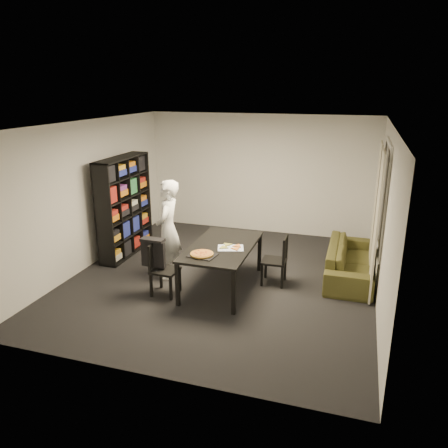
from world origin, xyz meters
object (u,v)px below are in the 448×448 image
(person, at_px, (168,229))
(pepperoni_pizza, at_px, (202,254))
(dining_table, at_px, (222,249))
(bookshelf, at_px, (124,206))
(chair_left, at_px, (160,265))
(baking_tray, at_px, (203,255))
(sofa, at_px, (351,261))
(chair_right, at_px, (279,257))

(person, xyz_separation_m, pepperoni_pizza, (0.85, -0.65, -0.10))
(dining_table, bearing_deg, bookshelf, 158.45)
(person, relative_size, pepperoni_pizza, 4.84)
(chair_left, bearing_deg, baking_tray, -88.38)
(person, distance_m, sofa, 3.17)
(bookshelf, height_order, sofa, bookshelf)
(dining_table, xyz_separation_m, person, (-1.00, 0.14, 0.19))
(dining_table, relative_size, baking_tray, 4.34)
(person, height_order, sofa, person)
(bookshelf, xyz_separation_m, dining_table, (2.25, -0.89, -0.29))
(chair_right, xyz_separation_m, pepperoni_pizza, (-1.02, -0.90, 0.27))
(sofa, bearing_deg, pepperoni_pizza, 126.16)
(bookshelf, distance_m, person, 1.46)
(chair_right, xyz_separation_m, baking_tray, (-1.00, -0.90, 0.25))
(pepperoni_pizza, bearing_deg, dining_table, 73.05)
(baking_tray, bearing_deg, chair_left, -179.94)
(sofa, bearing_deg, person, 106.96)
(chair_right, bearing_deg, baking_tray, -49.23)
(pepperoni_pizza, bearing_deg, baking_tray, -10.83)
(chair_left, xyz_separation_m, baking_tray, (0.71, 0.00, 0.25))
(dining_table, bearing_deg, pepperoni_pizza, -106.95)
(person, distance_m, baking_tray, 1.09)
(dining_table, bearing_deg, chair_right, 24.27)
(chair_right, relative_size, sofa, 0.43)
(baking_tray, distance_m, sofa, 2.68)
(dining_table, xyz_separation_m, sofa, (1.99, 1.05, -0.37))
(bookshelf, height_order, chair_right, bookshelf)
(chair_right, relative_size, pepperoni_pizza, 2.38)
(baking_tray, height_order, sofa, baking_tray)
(sofa, bearing_deg, dining_table, 117.92)
(pepperoni_pizza, bearing_deg, sofa, 36.16)
(bookshelf, xyz_separation_m, pepperoni_pizza, (2.09, -1.40, -0.20))
(chair_left, bearing_deg, pepperoni_pizza, -88.19)
(pepperoni_pizza, distance_m, sofa, 2.69)
(chair_right, bearing_deg, person, -83.68)
(bookshelf, relative_size, chair_right, 2.28)
(dining_table, height_order, chair_left, chair_left)
(bookshelf, relative_size, dining_table, 1.09)
(chair_right, height_order, pepperoni_pizza, chair_right)
(dining_table, distance_m, baking_tray, 0.54)
(dining_table, height_order, chair_right, chair_right)
(bookshelf, bearing_deg, chair_left, -45.18)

